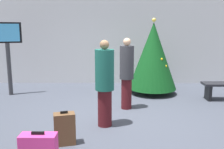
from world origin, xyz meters
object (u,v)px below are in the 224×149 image
traveller_0 (127,72)px  suitcase_2 (65,129)px  traveller_1 (105,82)px  holiday_tree (153,56)px  flight_info_kiosk (7,45)px

traveller_0 → suitcase_2: 2.32m
traveller_0 → traveller_1: size_ratio=1.00×
holiday_tree → traveller_0: (-0.85, -1.48, -0.24)m
flight_info_kiosk → suitcase_2: size_ratio=3.65×
traveller_0 → traveller_1: bearing=-113.8°
holiday_tree → flight_info_kiosk: bearing=-177.1°
flight_info_kiosk → traveller_0: 3.65m
holiday_tree → suitcase_2: size_ratio=3.87×
traveller_0 → holiday_tree: bearing=60.1°
holiday_tree → traveller_1: bearing=-117.4°
traveller_0 → suitcase_2: size_ratio=2.96×
holiday_tree → suitcase_2: holiday_tree is taller
flight_info_kiosk → traveller_1: (2.89, -2.37, -0.56)m
flight_info_kiosk → suitcase_2: flight_info_kiosk is taller
holiday_tree → traveller_0: bearing=-119.9°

